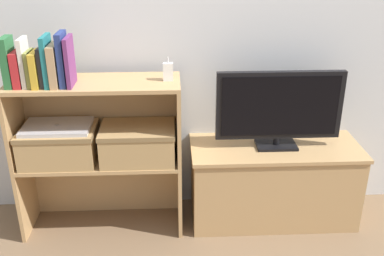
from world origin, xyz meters
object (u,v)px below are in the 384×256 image
at_px(storage_basket_right, 138,141).
at_px(baby_monitor, 168,72).
at_px(tv, 279,108).
at_px(book_navy, 63,59).
at_px(book_ivory, 25,62).
at_px(book_teal, 47,61).
at_px(book_charcoal, 43,67).
at_px(book_plum, 70,61).
at_px(book_forest, 8,62).
at_px(storage_basket_left, 59,143).
at_px(laptop, 57,127).
at_px(book_crimson, 18,69).
at_px(book_olive, 30,69).
at_px(tv_stand, 273,182).
at_px(book_tan, 55,65).
at_px(book_mustard, 37,69).

bearing_deg(storage_basket_right, baby_monitor, 5.12).
relative_size(tv, book_navy, 2.61).
height_order(book_ivory, book_navy, book_navy).
distance_m(tv, book_teal, 1.20).
xyz_separation_m(book_ivory, book_charcoal, (0.08, 0.00, -0.02)).
distance_m(book_ivory, book_plum, 0.21).
distance_m(tv, book_forest, 1.38).
relative_size(book_teal, storage_basket_left, 0.62).
height_order(book_plum, laptop, book_plum).
height_order(book_ivory, book_plum, book_plum).
distance_m(book_ivory, baby_monitor, 0.69).
xyz_separation_m(book_crimson, book_olive, (0.06, 0.00, 0.00)).
bearing_deg(storage_basket_left, tv_stand, 2.26).
bearing_deg(baby_monitor, book_ivory, -175.63).
bearing_deg(laptop, tv, 2.18).
bearing_deg(book_charcoal, book_plum, 0.00).
relative_size(book_crimson, laptop, 0.49).
height_order(book_charcoal, storage_basket_left, book_charcoal).
bearing_deg(book_plum, book_forest, -180.00).
distance_m(book_charcoal, storage_basket_left, 0.43).
bearing_deg(book_tan, storage_basket_left, 136.37).
bearing_deg(book_tan, book_teal, 180.00).
distance_m(book_forest, book_olive, 0.10).
xyz_separation_m(book_charcoal, book_teal, (0.03, 0.00, 0.03)).
xyz_separation_m(storage_basket_right, laptop, (-0.41, -0.00, 0.09)).
bearing_deg(book_crimson, book_plum, 0.00).
distance_m(book_crimson, baby_monitor, 0.72).
relative_size(tv_stand, book_tan, 4.67).
height_order(book_ivory, baby_monitor, book_ivory).
xyz_separation_m(tv_stand, baby_monitor, (-0.59, -0.03, 0.68)).
relative_size(book_ivory, book_olive, 1.36).
bearing_deg(baby_monitor, book_tan, -174.49).
bearing_deg(book_plum, book_mustard, -180.00).
xyz_separation_m(tv, laptop, (-1.17, -0.04, -0.07)).
bearing_deg(book_ivory, storage_basket_left, 20.05).
distance_m(book_ivory, book_teal, 0.11).
bearing_deg(book_tan, book_navy, 0.00).
relative_size(book_forest, book_plum, 1.00).
relative_size(book_ivory, storage_basket_left, 0.60).
bearing_deg(book_charcoal, tv, 3.94).
height_order(book_olive, book_plum, book_plum).
bearing_deg(tv, baby_monitor, -177.12).
relative_size(book_ivory, book_tan, 1.16).
bearing_deg(book_ivory, storage_basket_right, 4.13).
height_order(book_ivory, book_olive, book_ivory).
bearing_deg(tv, book_mustard, -176.16).
relative_size(book_charcoal, book_tan, 0.95).
bearing_deg(book_teal, book_mustard, 180.00).
distance_m(book_mustard, book_teal, 0.07).
distance_m(book_teal, storage_basket_left, 0.45).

